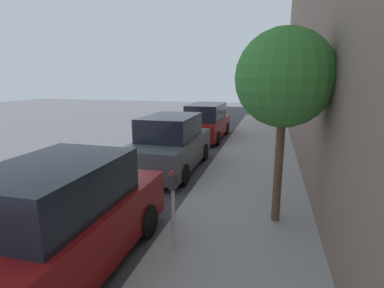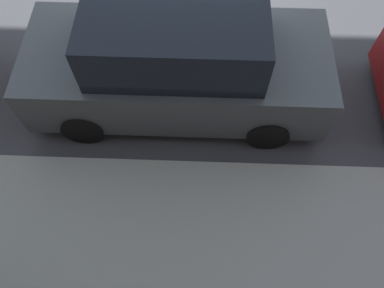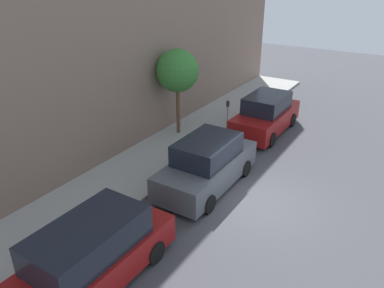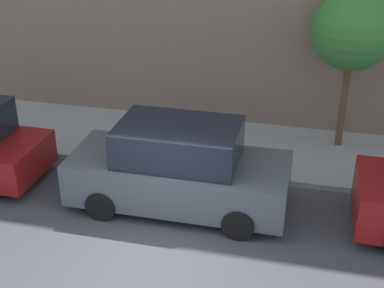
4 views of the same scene
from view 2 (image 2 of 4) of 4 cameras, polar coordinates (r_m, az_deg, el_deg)
name	(u,v)px [view 2 (image 2 of 4)]	position (r m, az deg, el deg)	size (l,w,h in m)	color
ground_plane	(185,12)	(8.23, -1.05, 19.46)	(60.00, 60.00, 0.00)	#424247
sidewalk	(169,265)	(5.55, -3.53, -17.87)	(3.18, 32.00, 0.15)	#9E9E99
parked_suv_second	(177,61)	(6.08, -2.33, 12.51)	(2.08, 4.81, 1.98)	#4C5156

